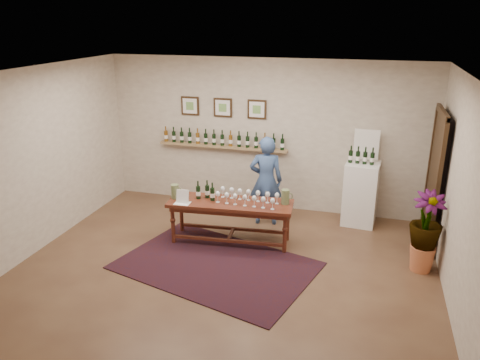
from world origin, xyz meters
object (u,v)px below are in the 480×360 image
(display_pedestal, at_px, (361,193))
(potted_plant, at_px, (425,232))
(tasting_table, at_px, (231,208))
(person, at_px, (266,181))

(display_pedestal, height_order, potted_plant, display_pedestal)
(tasting_table, distance_m, potted_plant, 2.92)
(tasting_table, height_order, display_pedestal, display_pedestal)
(potted_plant, bearing_deg, display_pedestal, 123.05)
(person, bearing_deg, tasting_table, 55.55)
(tasting_table, height_order, person, person)
(display_pedestal, distance_m, person, 1.68)
(display_pedestal, xyz_separation_m, potted_plant, (0.94, -1.44, 0.05))
(display_pedestal, xyz_separation_m, person, (-1.60, -0.45, 0.24))
(tasting_table, xyz_separation_m, display_pedestal, (1.98, 1.33, -0.04))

